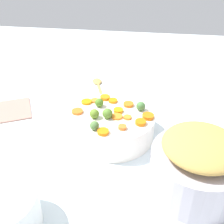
{
  "coord_description": "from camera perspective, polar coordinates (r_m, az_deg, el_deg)",
  "views": [
    {
      "loc": [
        0.79,
        0.09,
        0.65
      ],
      "look_at": [
        -0.02,
        -0.02,
        0.12
      ],
      "focal_mm": 45.77,
      "sensor_mm": 36.0,
      "label": 1
    }
  ],
  "objects": [
    {
      "name": "carrot_slice_10",
      "position": [
        1.02,
        3.32,
        1.53
      ],
      "size": [
        0.05,
        0.05,
        0.01
      ],
      "primitive_type": "cylinder",
      "rotation": [
        0.0,
        0.0,
        0.42
      ],
      "color": "orange",
      "rests_on": "serving_bowl_carrots"
    },
    {
      "name": "carrot_slice_6",
      "position": [
        1.04,
        -5.11,
        2.04
      ],
      "size": [
        0.05,
        0.05,
        0.01
      ],
      "primitive_type": "cylinder",
      "rotation": [
        0.0,
        0.0,
        2.86
      ],
      "color": "orange",
      "rests_on": "serving_bowl_carrots"
    },
    {
      "name": "tabletop",
      "position": [
        1.02,
        0.96,
        -5.7
      ],
      "size": [
        2.4,
        2.4,
        0.02
      ],
      "primitive_type": "cube",
      "color": "silver",
      "rests_on": "ground"
    },
    {
      "name": "carrot_slice_11",
      "position": [
        1.06,
        -1.39,
        2.91
      ],
      "size": [
        0.04,
        0.04,
        0.01
      ],
      "primitive_type": "cylinder",
      "rotation": [
        0.0,
        0.0,
        1.39
      ],
      "color": "orange",
      "rests_on": "serving_bowl_carrots"
    },
    {
      "name": "brussels_sprout_4",
      "position": [
        1.01,
        -2.58,
        1.88
      ],
      "size": [
        0.03,
        0.03,
        0.03
      ],
      "primitive_type": "sphere",
      "color": "#4D7C24",
      "rests_on": "serving_bowl_carrots"
    },
    {
      "name": "brussels_sprout_1",
      "position": [
        0.95,
        -0.92,
        -0.3
      ],
      "size": [
        0.03,
        0.03,
        0.03
      ],
      "primitive_type": "sphere",
      "color": "#57832D",
      "rests_on": "serving_bowl_carrots"
    },
    {
      "name": "dish_towel",
      "position": [
        1.23,
        -19.26,
        0.36
      ],
      "size": [
        0.21,
        0.2,
        0.01
      ],
      "primitive_type": "cube",
      "rotation": [
        0.0,
        0.0,
        0.44
      ],
      "color": "tan",
      "rests_on": "tabletop"
    },
    {
      "name": "stuffing_mound",
      "position": [
        0.77,
        17.52,
        -6.45
      ],
      "size": [
        0.21,
        0.21,
        0.06
      ],
      "primitive_type": "ellipsoid",
      "color": "tan",
      "rests_on": "metal_pot"
    },
    {
      "name": "carrot_slice_9",
      "position": [
        0.99,
        -6.93,
        0.11
      ],
      "size": [
        0.04,
        0.04,
        0.01
      ],
      "primitive_type": "cylinder",
      "rotation": [
        0.0,
        0.0,
        0.18
      ],
      "color": "orange",
      "rests_on": "serving_bowl_carrots"
    },
    {
      "name": "carrot_slice_2",
      "position": [
        0.99,
        1.23,
        0.31
      ],
      "size": [
        0.05,
        0.05,
        0.01
      ],
      "primitive_type": "cylinder",
      "rotation": [
        0.0,
        0.0,
        2.27
      ],
      "color": "orange",
      "rests_on": "serving_bowl_carrots"
    },
    {
      "name": "carrot_slice_8",
      "position": [
        0.93,
        5.73,
        -2.07
      ],
      "size": [
        0.04,
        0.04,
        0.01
      ],
      "primitive_type": "cylinder",
      "rotation": [
        0.0,
        0.0,
        3.11
      ],
      "color": "orange",
      "rests_on": "serving_bowl_carrots"
    },
    {
      "name": "carrot_slice_0",
      "position": [
        1.04,
        0.2,
        2.27
      ],
      "size": [
        0.04,
        0.04,
        0.01
      ],
      "primitive_type": "cylinder",
      "rotation": [
        0.0,
        0.0,
        5.46
      ],
      "color": "orange",
      "rests_on": "serving_bowl_carrots"
    },
    {
      "name": "carrot_slice_12",
      "position": [
        0.91,
        2.08,
        -3.06
      ],
      "size": [
        0.04,
        0.04,
        0.01
      ],
      "primitive_type": "cylinder",
      "rotation": [
        0.0,
        0.0,
        2.58
      ],
      "color": "orange",
      "rests_on": "serving_bowl_carrots"
    },
    {
      "name": "wooden_spoon",
      "position": [
        1.34,
        -2.73,
        5.31
      ],
      "size": [
        0.25,
        0.11,
        0.01
      ],
      "color": "tan",
      "rests_on": "tabletop"
    },
    {
      "name": "brussels_sprout_0",
      "position": [
        0.95,
        -3.54,
        -0.36
      ],
      "size": [
        0.03,
        0.03,
        0.03
      ],
      "primitive_type": "sphere",
      "color": "olive",
      "rests_on": "serving_bowl_carrots"
    },
    {
      "name": "brussels_sprout_3",
      "position": [
        0.9,
        -3.52,
        -2.72
      ],
      "size": [
        0.03,
        0.03,
        0.03
      ],
      "primitive_type": "sphere",
      "color": "#4F753A",
      "rests_on": "serving_bowl_carrots"
    },
    {
      "name": "carrot_slice_3",
      "position": [
        0.96,
        3.11,
        -1.01
      ],
      "size": [
        0.04,
        0.04,
        0.01
      ],
      "primitive_type": "cylinder",
      "rotation": [
        0.0,
        0.0,
        5.89
      ],
      "color": "orange",
      "rests_on": "serving_bowl_carrots"
    },
    {
      "name": "metal_pot",
      "position": [
        0.83,
        16.45,
        -11.34
      ],
      "size": [
        0.26,
        0.26,
        0.13
      ],
      "primitive_type": "cylinder",
      "color": "#B9B1BE",
      "rests_on": "tabletop"
    },
    {
      "name": "carrot_slice_4",
      "position": [
        0.89,
        -1.79,
        -3.97
      ],
      "size": [
        0.04,
        0.04,
        0.01
      ],
      "primitive_type": "cylinder",
      "rotation": [
        0.0,
        0.0,
        4.84
      ],
      "color": "orange",
      "rests_on": "serving_bowl_carrots"
    },
    {
      "name": "brussels_sprout_2",
      "position": [
        0.99,
        5.77,
        1.17
      ],
      "size": [
        0.03,
        0.03,
        0.03
      ],
      "primitive_type": "sphere",
      "color": "#46793C",
      "rests_on": "serving_bowl_carrots"
    },
    {
      "name": "carrot_slice_1",
      "position": [
        1.05,
        -3.41,
        2.3
      ],
      "size": [
        0.04,
        0.04,
        0.01
      ],
      "primitive_type": "cylinder",
      "rotation": [
        0.0,
        0.0,
        3.73
      ],
      "color": "orange",
      "rests_on": "serving_bowl_carrots"
    },
    {
      "name": "carrot_slice_5",
      "position": [
        0.95,
        1.13,
        -1.04
      ],
      "size": [
        0.04,
        0.04,
        0.01
      ],
      "primitive_type": "cylinder",
      "rotation": [
        0.0,
        0.0,
        3.02
      ],
      "color": "orange",
      "rests_on": "serving_bowl_carrots"
    },
    {
      "name": "serving_bowl_carrots",
      "position": [
        1.0,
        0.0,
        -2.62
      ],
      "size": [
        0.29,
        0.29,
        0.09
      ],
      "primitive_type": "cylinder",
      "color": "white",
      "rests_on": "tabletop"
    },
    {
      "name": "carrot_slice_7",
      "position": [
        0.96,
        7.23,
        -0.85
      ],
      "size": [
        0.05,
        0.05,
        0.01
      ],
      "primitive_type": "cylinder",
      "rotation": [
        0.0,
        0.0,
        2.59
      ],
      "color": "orange",
      "rests_on": "serving_bowl_carrots"
    }
  ]
}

